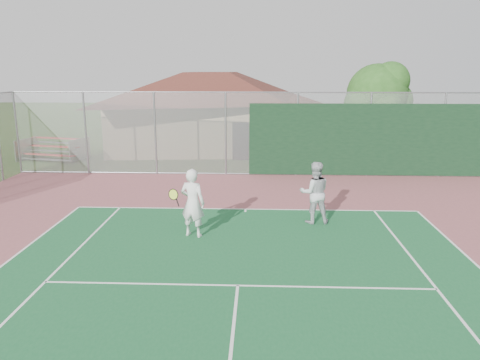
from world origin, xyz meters
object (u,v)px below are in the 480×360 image
Objects in this scene: bleachers at (53,149)px; player_white_front at (192,203)px; tree at (379,96)px; player_grey_back at (315,193)px; clubhouse at (212,103)px.

player_white_front is at bearing -38.45° from bleachers.
bleachers is at bearing -178.31° from tree.
bleachers is 0.65× the size of tree.
bleachers is 1.68× the size of player_white_front.
tree reaches higher than bleachers.
player_grey_back is at bearing -112.56° from tree.
tree is at bearing -117.59° from player_grey_back.
tree is 2.57× the size of player_white_front.
tree is 13.62m from player_white_front.
tree is 10.92m from player_grey_back.
player_white_front reaches higher than player_grey_back.
tree reaches higher than player_white_front.
bleachers is 13.67m from player_white_front.
clubhouse is at bearing 40.29° from bleachers.
clubhouse is 8.77m from bleachers.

